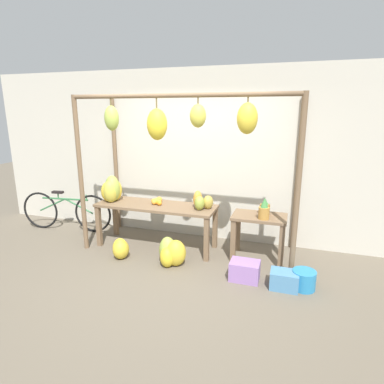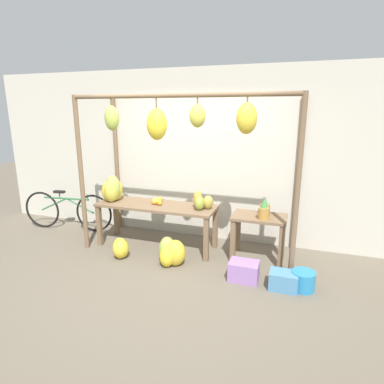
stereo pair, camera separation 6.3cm
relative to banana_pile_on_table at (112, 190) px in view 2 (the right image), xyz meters
name	(u,v)px [view 2 (the right image)]	position (x,y,z in m)	size (l,w,h in m)	color
ground_plane	(165,277)	(1.27, -0.83, -0.89)	(20.00, 20.00, 0.00)	#665B4C
shop_wall_back	(201,156)	(1.27, 0.74, 0.51)	(8.00, 0.08, 2.80)	beige
stall_awning	(183,140)	(1.29, -0.18, 0.86)	(3.20, 1.17, 2.35)	brown
display_table_main	(156,210)	(0.75, 0.04, -0.28)	(1.89, 0.61, 0.70)	brown
display_table_side	(259,227)	(2.35, 0.10, -0.39)	(0.77, 0.50, 0.67)	brown
banana_pile_on_table	(112,190)	(0.00, 0.00, 0.00)	(0.36, 0.42, 0.42)	#9EB247
orange_pile	(157,201)	(0.75, 0.10, -0.14)	(0.22, 0.24, 0.09)	orange
pineapple_cluster	(264,209)	(2.41, 0.06, -0.10)	(0.16, 0.35, 0.30)	olive
banana_pile_ground_left	(121,248)	(0.42, -0.52, -0.74)	(0.27, 0.28, 0.31)	gold
banana_pile_ground_right	(171,253)	(1.21, -0.49, -0.70)	(0.46, 0.39, 0.40)	gold
fruit_crate_white	(244,271)	(2.26, -0.58, -0.76)	(0.37, 0.27, 0.25)	#9970B7
blue_bucket	(303,281)	(2.99, -0.57, -0.77)	(0.29, 0.29, 0.24)	teal
parked_bicycle	(67,211)	(-1.12, 0.22, -0.53)	(1.72, 0.25, 0.73)	black
papaya_pile	(202,202)	(1.49, 0.05, -0.07)	(0.36, 0.29, 0.27)	#93A33D
fruit_crate_purple	(283,281)	(2.76, -0.64, -0.78)	(0.34, 0.24, 0.22)	#4C84B2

